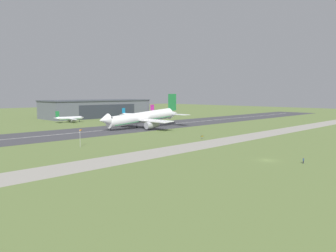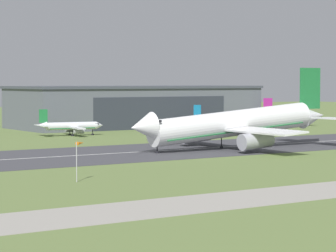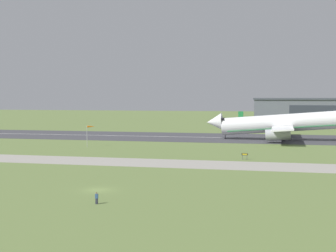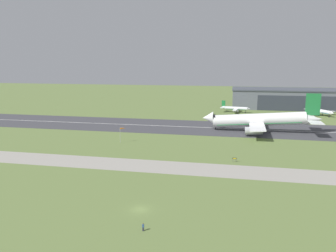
{
  "view_description": "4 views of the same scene",
  "coord_description": "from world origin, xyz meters",
  "px_view_note": "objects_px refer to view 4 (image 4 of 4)",
  "views": [
    {
      "loc": [
        -88.49,
        -47.34,
        19.8
      ],
      "look_at": [
        9.77,
        51.73,
        5.95
      ],
      "focal_mm": 35.0,
      "sensor_mm": 36.0,
      "label": 1
    },
    {
      "loc": [
        -84.91,
        -52.46,
        16.15
      ],
      "look_at": [
        -4.0,
        69.14,
        7.95
      ],
      "focal_mm": 85.0,
      "sensor_mm": 36.0,
      "label": 2
    },
    {
      "loc": [
        27.34,
        -71.37,
        15.25
      ],
      "look_at": [
        -2.42,
        64.76,
        6.49
      ],
      "focal_mm": 50.0,
      "sensor_mm": 36.0,
      "label": 3
    },
    {
      "loc": [
        20.72,
        -68.79,
        33.81
      ],
      "look_at": [
        -4.0,
        52.15,
        9.9
      ],
      "focal_mm": 35.0,
      "sensor_mm": 36.0,
      "label": 4
    }
  ],
  "objects_px": {
    "airplane_landing": "(259,120)",
    "airplane_parked_centre": "(235,108)",
    "airplane_parked_west": "(321,111)",
    "spectator_left": "(143,227)",
    "windsock_pole": "(123,129)",
    "runway_sign": "(235,159)"
  },
  "relations": [
    {
      "from": "airplane_landing",
      "to": "runway_sign",
      "type": "bearing_deg",
      "value": -102.0
    },
    {
      "from": "spectator_left",
      "to": "windsock_pole",
      "type": "bearing_deg",
      "value": 112.3
    },
    {
      "from": "airplane_parked_west",
      "to": "spectator_left",
      "type": "bearing_deg",
      "value": -113.54
    },
    {
      "from": "airplane_parked_centre",
      "to": "airplane_parked_west",
      "type": "bearing_deg",
      "value": -2.25
    },
    {
      "from": "windsock_pole",
      "to": "spectator_left",
      "type": "xyz_separation_m",
      "value": [
        29.3,
        -71.44,
        -4.92
      ]
    },
    {
      "from": "airplane_parked_centre",
      "to": "windsock_pole",
      "type": "distance_m",
      "value": 108.67
    },
    {
      "from": "windsock_pole",
      "to": "runway_sign",
      "type": "distance_m",
      "value": 51.47
    },
    {
      "from": "airplane_parked_centre",
      "to": "runway_sign",
      "type": "distance_m",
      "value": 117.28
    },
    {
      "from": "spectator_left",
      "to": "airplane_parked_centre",
      "type": "bearing_deg",
      "value": 83.89
    },
    {
      "from": "airplane_parked_west",
      "to": "spectator_left",
      "type": "height_order",
      "value": "airplane_parked_west"
    },
    {
      "from": "airplane_landing",
      "to": "airplane_parked_west",
      "type": "distance_m",
      "value": 74.83
    },
    {
      "from": "airplane_parked_centre",
      "to": "windsock_pole",
      "type": "xyz_separation_m",
      "value": [
        -47.42,
        -97.74,
        2.98
      ]
    },
    {
      "from": "airplane_parked_west",
      "to": "spectator_left",
      "type": "distance_m",
      "value": 182.2
    },
    {
      "from": "airplane_parked_west",
      "to": "spectator_left",
      "type": "xyz_separation_m",
      "value": [
        -72.75,
        -167.04,
        -1.85
      ]
    },
    {
      "from": "airplane_parked_centre",
      "to": "spectator_left",
      "type": "distance_m",
      "value": 170.16
    },
    {
      "from": "airplane_parked_centre",
      "to": "spectator_left",
      "type": "bearing_deg",
      "value": -96.11
    },
    {
      "from": "spectator_left",
      "to": "airplane_landing",
      "type": "bearing_deg",
      "value": 74.41
    },
    {
      "from": "airplane_landing",
      "to": "windsock_pole",
      "type": "bearing_deg",
      "value": -149.59
    },
    {
      "from": "airplane_parked_west",
      "to": "windsock_pole",
      "type": "distance_m",
      "value": 139.87
    },
    {
      "from": "airplane_landing",
      "to": "airplane_parked_centre",
      "type": "bearing_deg",
      "value": 100.28
    },
    {
      "from": "runway_sign",
      "to": "spectator_left",
      "type": "height_order",
      "value": "spectator_left"
    },
    {
      "from": "airplane_landing",
      "to": "airplane_parked_centre",
      "type": "relative_size",
      "value": 2.8
    }
  ]
}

